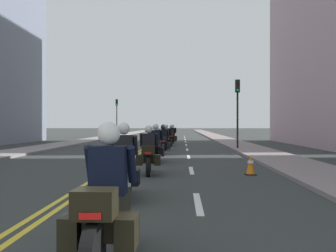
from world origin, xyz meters
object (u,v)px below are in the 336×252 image
object	(u,v)px
motorcycle_5	(166,139)
traffic_cone_0	(251,165)
motorcycle_4	(163,143)
motorcycle_1	(123,168)
motorcycle_6	(171,137)
motorcycle_7	(173,136)
traffic_light_near	(238,101)
motorcycle_0	(107,209)
traffic_light_far	(117,111)
motorcycle_2	(149,154)
motorcycle_3	(155,147)

from	to	relation	value
motorcycle_5	traffic_cone_0	size ratio (longest dim) A/B	3.39
motorcycle_4	traffic_cone_0	size ratio (longest dim) A/B	3.34
motorcycle_1	motorcycle_6	distance (m)	21.90
motorcycle_7	traffic_cone_0	size ratio (longest dim) A/B	3.50
motorcycle_7	motorcycle_5	bearing A→B (deg)	-89.69
motorcycle_4	motorcycle_5	world-z (taller)	motorcycle_5
motorcycle_4	motorcycle_7	distance (m)	13.20
motorcycle_1	motorcycle_5	xyz separation A→B (m)	(0.26, 17.04, -0.01)
motorcycle_1	traffic_light_near	world-z (taller)	traffic_light_near
motorcycle_0	traffic_light_far	size ratio (longest dim) A/B	0.46
motorcycle_2	motorcycle_3	bearing A→B (deg)	87.27
motorcycle_4	motorcycle_5	xyz separation A→B (m)	(-0.03, 4.42, 0.00)
motorcycle_6	motorcycle_2	bearing A→B (deg)	-93.53
motorcycle_7	traffic_cone_0	bearing A→B (deg)	-80.42
motorcycle_1	motorcycle_2	world-z (taller)	motorcycle_1
motorcycle_3	motorcycle_5	xyz separation A→B (m)	(0.12, 8.42, -0.01)
motorcycle_0	traffic_cone_0	xyz separation A→B (m)	(2.99, 8.67, -0.34)
motorcycle_0	motorcycle_4	xyz separation A→B (m)	(-0.14, 16.91, -0.00)
motorcycle_4	traffic_light_far	bearing A→B (deg)	100.90
motorcycle_0	motorcycle_7	size ratio (longest dim) A/B	1.01
motorcycle_5	traffic_light_near	distance (m)	5.11
motorcycle_7	traffic_light_far	xyz separation A→B (m)	(-7.61, 18.69, 2.66)
motorcycle_4	motorcycle_0	bearing A→B (deg)	-91.69
motorcycle_4	motorcycle_5	distance (m)	4.42
traffic_cone_0	traffic_light_far	xyz separation A→B (m)	(-10.54, 40.12, 3.00)
motorcycle_7	traffic_light_near	world-z (taller)	traffic_light_near
motorcycle_0	traffic_light_near	size ratio (longest dim) A/B	0.51
motorcycle_6	traffic_cone_0	world-z (taller)	motorcycle_6
motorcycle_4	motorcycle_7	bearing A→B (deg)	86.97
motorcycle_6	motorcycle_1	bearing A→B (deg)	-93.85
motorcycle_1	traffic_light_near	size ratio (longest dim) A/B	0.48
motorcycle_6	motorcycle_3	bearing A→B (deg)	-94.04
traffic_light_near	traffic_light_far	xyz separation A→B (m)	(-11.87, 26.97, 0.27)
motorcycle_0	traffic_light_far	bearing A→B (deg)	99.98
traffic_light_near	traffic_light_far	distance (m)	29.47
motorcycle_5	traffic_cone_0	xyz separation A→B (m)	(3.16, -12.66, -0.34)
motorcycle_3	motorcycle_6	size ratio (longest dim) A/B	0.97
motorcycle_2	motorcycle_6	world-z (taller)	motorcycle_6
motorcycle_6	traffic_light_near	distance (m)	6.56
motorcycle_6	traffic_light_far	world-z (taller)	traffic_light_far
motorcycle_3	traffic_light_far	xyz separation A→B (m)	(-7.26, 35.88, 2.65)
motorcycle_4	motorcycle_6	bearing A→B (deg)	86.72
motorcycle_2	motorcycle_4	distance (m)	8.19
motorcycle_1	traffic_light_far	xyz separation A→B (m)	(-7.12, 44.51, 2.65)
motorcycle_5	motorcycle_6	xyz separation A→B (m)	(0.21, 4.85, 0.00)
motorcycle_3	motorcycle_7	distance (m)	17.19
motorcycle_1	motorcycle_6	world-z (taller)	motorcycle_1
motorcycle_4	traffic_light_near	distance (m)	7.06
motorcycle_2	motorcycle_6	size ratio (longest dim) A/B	0.97
motorcycle_7	traffic_light_near	bearing A→B (deg)	-60.96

